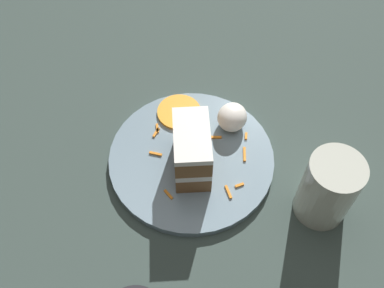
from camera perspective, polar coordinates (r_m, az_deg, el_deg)
The scene contains 8 objects.
ground_plane at distance 0.77m, azimuth 1.60°, elevation -3.85°, with size 6.00×6.00×0.00m, color #38332D.
dining_table at distance 0.75m, azimuth 1.63°, elevation -3.24°, with size 1.11×1.15×0.03m, color #384742.
plate at distance 0.74m, azimuth 0.00°, elevation -1.64°, with size 0.27×0.27×0.01m, color gray.
cake_slice at distance 0.68m, azimuth -0.01°, elevation -0.79°, with size 0.11×0.09×0.09m.
cream_dollop at distance 0.75m, azimuth 5.13°, elevation 3.42°, with size 0.05×0.05×0.04m, color white.
orange_garnish at distance 0.78m, azimuth -1.65°, elevation 4.09°, with size 0.08×0.08×0.01m, color orange.
carrot_shreds_scatter at distance 0.73m, azimuth 1.09°, elevation -1.54°, with size 0.16×0.17×0.00m.
drinking_glass at distance 0.68m, azimuth 16.71°, elevation -5.81°, with size 0.08×0.08×0.12m.
Camera 1 is at (0.37, 0.10, 0.66)m, focal length 42.00 mm.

